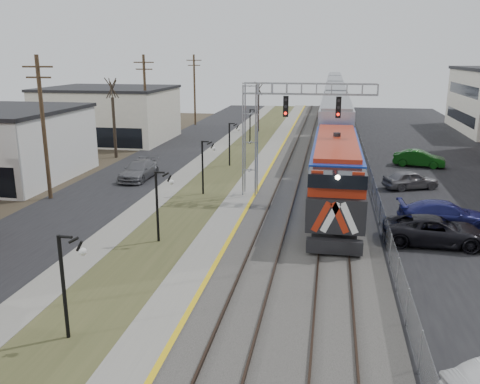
# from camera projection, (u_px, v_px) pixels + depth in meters

# --- Properties ---
(street_west) EXTENTS (7.00, 120.00, 0.04)m
(street_west) POSITION_uv_depth(u_px,v_px,m) (141.00, 170.00, 45.39)
(street_west) COLOR black
(street_west) RESTS_ON ground
(sidewalk) EXTENTS (2.00, 120.00, 0.08)m
(sidewalk) POSITION_uv_depth(u_px,v_px,m) (189.00, 172.00, 44.62)
(sidewalk) COLOR gray
(sidewalk) RESTS_ON ground
(grass_median) EXTENTS (4.00, 120.00, 0.06)m
(grass_median) POSITION_uv_depth(u_px,v_px,m) (223.00, 173.00, 44.11)
(grass_median) COLOR #414625
(grass_median) RESTS_ON ground
(platform) EXTENTS (2.00, 120.00, 0.24)m
(platform) POSITION_uv_depth(u_px,v_px,m) (257.00, 173.00, 43.58)
(platform) COLOR gray
(platform) RESTS_ON ground
(ballast_bed) EXTENTS (8.00, 120.00, 0.20)m
(ballast_bed) POSITION_uv_depth(u_px,v_px,m) (316.00, 176.00, 42.74)
(ballast_bed) COLOR #595651
(ballast_bed) RESTS_ON ground
(parking_lot) EXTENTS (16.00, 120.00, 0.04)m
(parking_lot) POSITION_uv_depth(u_px,v_px,m) (466.00, 183.00, 40.72)
(parking_lot) COLOR black
(parking_lot) RESTS_ON ground
(platform_edge) EXTENTS (0.24, 120.00, 0.01)m
(platform_edge) POSITION_uv_depth(u_px,v_px,m) (267.00, 172.00, 43.40)
(platform_edge) COLOR gold
(platform_edge) RESTS_ON platform
(track_near) EXTENTS (1.58, 120.00, 0.15)m
(track_near) POSITION_uv_depth(u_px,v_px,m) (292.00, 173.00, 43.03)
(track_near) COLOR #2D2119
(track_near) RESTS_ON ballast_bed
(track_far) EXTENTS (1.58, 120.00, 0.15)m
(track_far) POSITION_uv_depth(u_px,v_px,m) (334.00, 175.00, 42.44)
(track_far) COLOR #2D2119
(track_far) RESTS_ON ballast_bed
(train) EXTENTS (3.00, 108.65, 5.33)m
(train) POSITION_uv_depth(u_px,v_px,m) (335.00, 102.00, 77.93)
(train) COLOR #1433A5
(train) RESTS_ON ground
(signal_gantry) EXTENTS (9.00, 1.07, 8.15)m
(signal_gantry) POSITION_uv_depth(u_px,v_px,m) (275.00, 120.00, 35.11)
(signal_gantry) COLOR gray
(signal_gantry) RESTS_ON ground
(lampposts) EXTENTS (0.14, 62.14, 4.00)m
(lampposts) POSITION_uv_depth(u_px,v_px,m) (159.00, 206.00, 27.72)
(lampposts) COLOR black
(lampposts) RESTS_ON ground
(utility_poles) EXTENTS (0.28, 80.28, 10.00)m
(utility_poles) POSITION_uv_depth(u_px,v_px,m) (44.00, 129.00, 35.09)
(utility_poles) COLOR #4C3823
(utility_poles) RESTS_ON ground
(fence) EXTENTS (0.04, 120.00, 1.60)m
(fence) POSITION_uv_depth(u_px,v_px,m) (367.00, 170.00, 41.84)
(fence) COLOR gray
(fence) RESTS_ON ground
(bare_trees) EXTENTS (12.30, 42.30, 5.95)m
(bare_trees) POSITION_uv_depth(u_px,v_px,m) (143.00, 133.00, 48.60)
(bare_trees) COLOR #382D23
(bare_trees) RESTS_ON ground
(car_lot_c) EXTENTS (5.58, 2.69, 1.53)m
(car_lot_c) POSITION_uv_depth(u_px,v_px,m) (436.00, 231.00, 27.38)
(car_lot_c) COLOR black
(car_lot_c) RESTS_ON ground
(car_lot_d) EXTENTS (5.57, 2.51, 1.59)m
(car_lot_d) POSITION_uv_depth(u_px,v_px,m) (445.00, 215.00, 30.01)
(car_lot_d) COLOR navy
(car_lot_d) RESTS_ON ground
(car_lot_e) EXTENTS (4.51, 3.14, 1.42)m
(car_lot_e) POSITION_uv_depth(u_px,v_px,m) (411.00, 180.00, 38.79)
(car_lot_e) COLOR slate
(car_lot_e) RESTS_ON ground
(car_lot_f) EXTENTS (4.78, 2.49, 1.50)m
(car_lot_f) POSITION_uv_depth(u_px,v_px,m) (419.00, 159.00, 46.46)
(car_lot_f) COLOR #0D430E
(car_lot_f) RESTS_ON ground
(car_street_b) EXTENTS (2.19, 5.14, 1.48)m
(car_street_b) POSITION_uv_depth(u_px,v_px,m) (139.00, 171.00, 41.80)
(car_street_b) COLOR slate
(car_street_b) RESTS_ON ground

